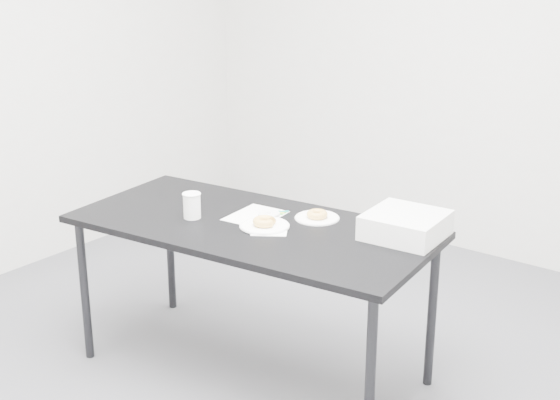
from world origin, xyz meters
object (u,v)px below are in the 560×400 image
Objects in this scene: pen at (276,212)px; donut_far at (317,214)px; scorecard at (256,216)px; bakery_box at (406,225)px; table at (252,235)px; donut_near at (264,221)px; plate_far at (317,218)px; plate_near at (264,226)px; coffee_cup at (192,206)px.

donut_far reaches higher than pen.
donut_far is (0.25, 0.14, 0.02)m from scorecard.
table is at bearing -159.92° from bakery_box.
bakery_box reaches higher than scorecard.
table is 0.19m from pen.
scorecard is at bearing 144.46° from donut_near.
plate_far is at bearing -31.22° from pen.
table is 5.41× the size of bakery_box.
scorecard is at bearing -168.42° from bakery_box.
donut_near is 0.62m from bakery_box.
donut_near reaches higher than pen.
plate_near is (0.07, 0.00, 0.06)m from table.
table is 0.11m from donut_near.
table is 0.12m from scorecard.
plate_far is at bearing 62.06° from donut_near.
scorecard is at bearing -168.87° from pen.
scorecard is 1.31× the size of plate_far.
bakery_box is at bearing 6.12° from donut_far.
plate_far is at bearing 62.06° from plate_near.
plate_near is 2.13× the size of donut_near.
donut_near reaches higher than plate_far.
table is 0.10m from plate_near.
donut_near reaches higher than scorecard.
bakery_box reaches higher than plate_far.
plate_near is at bearing -40.38° from scorecard.
plate_near reaches higher than table.
donut_far is (0.00, 0.00, 0.02)m from plate_far.
pen is 0.56× the size of plate_near.
pen is (0.05, 0.09, 0.01)m from scorecard.
plate_near is (0.07, -0.17, -0.00)m from pen.
table is at bearing -137.78° from pen.
donut_far is at bearing 0.00° from plate_far.
scorecard is 2.15× the size of pen.
table is 14.28× the size of coffee_cup.
bakery_box is (0.89, 0.39, -0.01)m from coffee_cup.
coffee_cup reaches higher than bakery_box.
bakery_box is (0.63, 0.28, 0.11)m from table.
donut_far is 0.31× the size of bakery_box.
scorecard is 0.30m from coffee_cup.
donut_far reaches higher than scorecard.
pen is 0.19m from donut_near.
scorecard is 0.29m from donut_far.
coffee_cup is at bearing -162.17° from plate_near.
plate_far is 0.58m from coffee_cup.
plate_far is at bearing 36.48° from coffee_cup.
pen is at bearing 46.77° from coffee_cup.
bakery_box is at bearing 18.33° from table.
pen reaches higher than plate_near.
pen is 0.39× the size of bakery_box.
scorecard is 0.71m from bakery_box.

